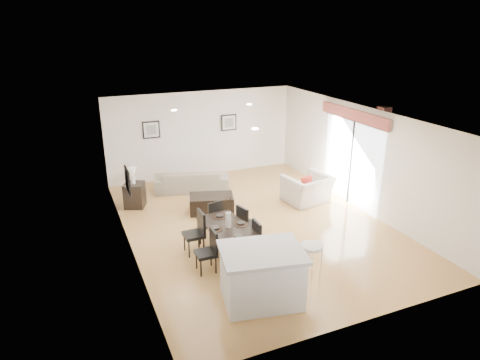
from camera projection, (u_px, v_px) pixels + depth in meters
name	position (u px, v px, depth m)	size (l,w,h in m)	color
ground	(255.00, 224.00, 10.51)	(8.00, 8.00, 0.00)	tan
wall_back	(202.00, 134.00, 13.49)	(6.00, 0.04, 2.70)	white
wall_front	(365.00, 251.00, 6.59)	(6.00, 0.04, 2.70)	white
wall_left	(126.00, 191.00, 8.94)	(0.04, 8.00, 2.70)	white
wall_right	(360.00, 158.00, 11.14)	(0.04, 8.00, 2.70)	white
ceiling	(256.00, 116.00, 9.57)	(6.00, 8.00, 0.02)	white
sofa	(192.00, 180.00, 12.57)	(2.14, 0.84, 0.62)	gray
armchair	(307.00, 189.00, 11.69)	(1.18, 1.03, 0.76)	beige
courtyard_plant_a	(448.00, 185.00, 12.23)	(0.54, 0.47, 0.60)	#375022
courtyard_plant_b	(405.00, 167.00, 13.68)	(0.36, 0.36, 0.64)	#375022
dining_table	(228.00, 230.00, 8.92)	(0.94, 1.66, 0.67)	black
dining_chair_wnear	(209.00, 248.00, 8.41)	(0.40, 0.40, 0.87)	black
dining_chair_wfar	(197.00, 230.00, 9.09)	(0.43, 0.43, 0.93)	black
dining_chair_enear	(261.00, 238.00, 8.82)	(0.40, 0.40, 0.88)	black
dining_chair_efar	(246.00, 222.00, 9.49)	(0.48, 0.48, 0.88)	black
dining_chair_head	(247.00, 258.00, 8.11)	(0.40, 0.40, 0.85)	black
dining_chair_foot	(213.00, 216.00, 9.82)	(0.48, 0.48, 0.87)	black
vase	(228.00, 215.00, 8.80)	(0.89, 1.37, 0.69)	white
coffee_table	(212.00, 204.00, 11.15)	(1.12, 0.67, 0.45)	black
side_table	(135.00, 195.00, 11.41)	(0.50, 0.50, 0.67)	black
table_lamp	(133.00, 173.00, 11.20)	(0.23, 0.23, 0.44)	white
cushion	(306.00, 183.00, 11.48)	(0.35, 0.11, 0.35)	maroon
kitchen_island	(262.00, 275.00, 7.48)	(1.62, 1.36, 1.00)	silver
bar_stool	(311.00, 251.00, 7.75)	(0.41, 0.41, 0.90)	white
framed_print_back_left	(151.00, 130.00, 12.77)	(0.52, 0.04, 0.52)	black
framed_print_back_right	(229.00, 123.00, 13.69)	(0.52, 0.04, 0.52)	black
framed_print_left_wall	(128.00, 181.00, 8.67)	(0.04, 0.52, 0.52)	black
sliding_door	(352.00, 143.00, 11.28)	(0.12, 2.70, 2.57)	white
courtyard	(424.00, 151.00, 13.20)	(6.00, 6.00, 2.00)	gray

